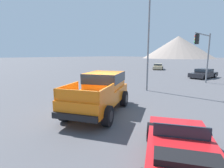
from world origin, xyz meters
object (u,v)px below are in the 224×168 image
(orange_pickup_truck, at_px, (101,90))
(street_lamp_post, at_px, (149,32))
(parked_car_dark, at_px, (204,73))
(parked_car_tan, at_px, (158,66))
(traffic_light_main, at_px, (203,48))
(red_convertible_car, at_px, (182,154))

(orange_pickup_truck, xyz_separation_m, street_lamp_post, (-1.25, 6.19, 3.64))
(orange_pickup_truck, bearing_deg, street_lamp_post, 73.11)
(parked_car_dark, bearing_deg, parked_car_tan, -26.05)
(street_lamp_post, bearing_deg, parked_car_dark, 87.04)
(street_lamp_post, bearing_deg, traffic_light_main, 71.56)
(parked_car_dark, distance_m, parked_car_tan, 12.72)
(street_lamp_post, bearing_deg, parked_car_tan, 118.32)
(parked_car_tan, bearing_deg, parked_car_dark, -60.85)
(parked_car_dark, height_order, parked_car_tan, parked_car_dark)
(red_convertible_car, distance_m, parked_car_tan, 31.29)
(parked_car_tan, distance_m, street_lamp_post, 21.63)
(parked_car_dark, distance_m, traffic_light_main, 6.39)
(orange_pickup_truck, distance_m, street_lamp_post, 7.29)
(traffic_light_main, bearing_deg, street_lamp_post, -18.44)
(parked_car_dark, xyz_separation_m, street_lamp_post, (-0.61, -11.75, 4.18))
(red_convertible_car, xyz_separation_m, traffic_light_main, (-4.38, 14.19, 3.18))
(parked_car_dark, bearing_deg, orange_pickup_truck, 99.00)
(orange_pickup_truck, distance_m, parked_car_tan, 27.33)
(orange_pickup_truck, distance_m, red_convertible_car, 5.54)
(orange_pickup_truck, bearing_deg, red_convertible_car, -46.25)
(traffic_light_main, distance_m, street_lamp_post, 6.76)
(red_convertible_car, distance_m, street_lamp_post, 11.09)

